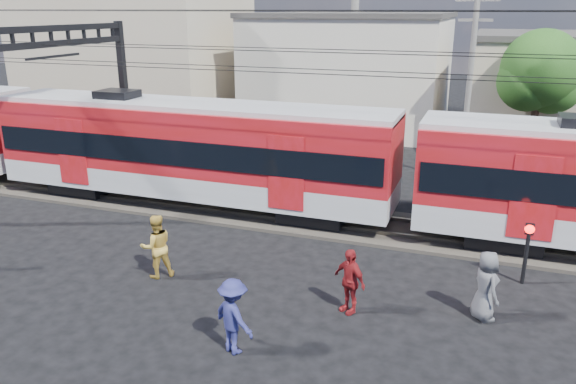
% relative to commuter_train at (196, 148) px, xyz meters
% --- Properties ---
extents(ground, '(120.00, 120.00, 0.00)m').
position_rel_commuter_train_xyz_m(ground, '(3.67, -8.00, -2.40)').
color(ground, black).
rests_on(ground, ground).
extents(track_bed, '(70.00, 3.40, 0.12)m').
position_rel_commuter_train_xyz_m(track_bed, '(3.67, 0.00, -2.34)').
color(track_bed, '#2D2823').
rests_on(track_bed, ground).
extents(rail_near, '(70.00, 0.12, 0.12)m').
position_rel_commuter_train_xyz_m(rail_near, '(3.67, -0.75, -2.22)').
color(rail_near, '#59544C').
rests_on(rail_near, track_bed).
extents(rail_far, '(70.00, 0.12, 0.12)m').
position_rel_commuter_train_xyz_m(rail_far, '(3.67, 0.75, -2.22)').
color(rail_far, '#59544C').
rests_on(rail_far, track_bed).
extents(commuter_train, '(50.30, 3.08, 4.17)m').
position_rel_commuter_train_xyz_m(commuter_train, '(0.00, 0.00, 0.00)').
color(commuter_train, black).
rests_on(commuter_train, ground).
extents(catenary, '(70.00, 9.30, 7.52)m').
position_rel_commuter_train_xyz_m(catenary, '(-4.98, -0.00, 2.73)').
color(catenary, black).
rests_on(catenary, ground).
extents(building_west, '(14.28, 10.20, 9.30)m').
position_rel_commuter_train_xyz_m(building_west, '(-13.33, 16.00, 2.25)').
color(building_west, tan).
rests_on(building_west, ground).
extents(building_midwest, '(12.24, 12.24, 7.30)m').
position_rel_commuter_train_xyz_m(building_midwest, '(1.67, 19.00, 1.25)').
color(building_midwest, beige).
rests_on(building_midwest, ground).
extents(utility_pole_mid, '(1.80, 0.24, 8.50)m').
position_rel_commuter_train_xyz_m(utility_pole_mid, '(9.67, 7.00, 2.13)').
color(utility_pole_mid, slate).
rests_on(utility_pole_mid, ground).
extents(tree_near, '(3.82, 3.64, 6.72)m').
position_rel_commuter_train_xyz_m(tree_near, '(12.86, 10.09, 2.26)').
color(tree_near, '#382619').
rests_on(tree_near, ground).
extents(pedestrian_b, '(1.18, 1.17, 1.93)m').
position_rel_commuter_train_xyz_m(pedestrian_b, '(1.85, -5.92, -1.44)').
color(pedestrian_b, gold).
rests_on(pedestrian_b, ground).
extents(pedestrian_c, '(1.36, 1.13, 1.83)m').
position_rel_commuter_train_xyz_m(pedestrian_c, '(5.59, -8.65, -1.49)').
color(pedestrian_c, navy).
rests_on(pedestrian_c, ground).
extents(pedestrian_d, '(1.11, 0.91, 1.77)m').
position_rel_commuter_train_xyz_m(pedestrian_d, '(7.64, -5.99, -1.52)').
color(pedestrian_d, maroon).
rests_on(pedestrian_d, ground).
extents(pedestrian_e, '(0.97, 1.08, 1.85)m').
position_rel_commuter_train_xyz_m(pedestrian_e, '(10.96, -5.18, -1.48)').
color(pedestrian_e, '#515257').
rests_on(pedestrian_e, ground).
extents(crossing_signal, '(0.27, 0.27, 1.86)m').
position_rel_commuter_train_xyz_m(crossing_signal, '(12.00, -2.78, -1.11)').
color(crossing_signal, black).
rests_on(crossing_signal, ground).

